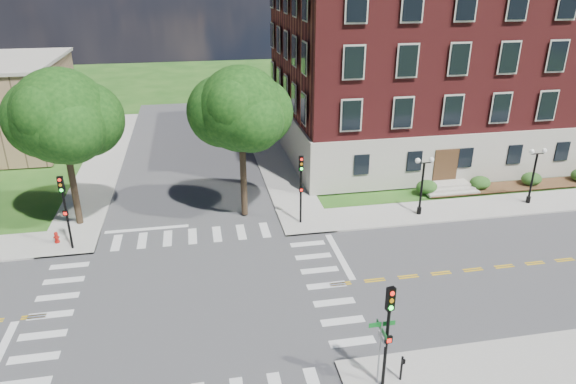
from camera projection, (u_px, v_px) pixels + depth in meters
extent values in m
plane|color=#1F4E15|center=(195.00, 300.00, 27.15)|extent=(160.00, 160.00, 0.00)
cube|color=#3D3D3F|center=(195.00, 300.00, 27.14)|extent=(90.00, 12.00, 0.01)
cube|color=#3D3D3F|center=(195.00, 300.00, 27.14)|extent=(12.00, 90.00, 0.01)
cube|color=#9E9B93|center=(507.00, 205.00, 38.02)|extent=(34.00, 3.50, 0.12)
cube|color=#9E9B93|center=(272.00, 152.00, 49.21)|extent=(3.50, 34.00, 0.12)
cube|color=#9E9B93|center=(103.00, 162.00, 46.58)|extent=(3.50, 34.00, 0.12)
cube|color=silver|center=(339.00, 256.00, 31.35)|extent=(0.40, 5.50, 0.00)
cube|color=#BDB5A7|center=(437.00, 125.00, 50.21)|extent=(30.00, 20.00, 4.20)
cube|color=maroon|center=(447.00, 40.00, 47.05)|extent=(29.55, 19.70, 11.80)
cube|color=#472D19|center=(446.00, 166.00, 40.62)|extent=(2.00, 0.10, 2.80)
cylinder|color=black|center=(75.00, 193.00, 34.35)|extent=(0.44, 0.44, 4.47)
sphere|color=black|center=(61.00, 116.00, 32.27)|extent=(6.08, 6.08, 6.08)
cylinder|color=black|center=(244.00, 183.00, 35.56)|extent=(0.44, 0.44, 4.79)
sphere|color=black|center=(241.00, 109.00, 33.50)|extent=(5.66, 5.66, 5.66)
cylinder|color=black|center=(386.00, 349.00, 20.63)|extent=(0.14, 0.14, 3.80)
cube|color=black|center=(390.00, 299.00, 19.68)|extent=(0.35, 0.28, 1.00)
cylinder|color=red|center=(392.00, 294.00, 19.44)|extent=(0.19, 0.08, 0.18)
cylinder|color=orange|center=(392.00, 301.00, 19.57)|extent=(0.19, 0.08, 0.18)
cylinder|color=#19E533|center=(391.00, 308.00, 19.70)|extent=(0.19, 0.08, 0.18)
cube|color=black|center=(389.00, 340.00, 20.23)|extent=(0.32, 0.17, 0.30)
cylinder|color=black|center=(301.00, 197.00, 34.55)|extent=(0.14, 0.14, 3.80)
cube|color=black|center=(301.00, 163.00, 33.61)|extent=(0.37, 0.30, 1.00)
cylinder|color=red|center=(302.00, 159.00, 33.36)|extent=(0.19, 0.10, 0.18)
cylinder|color=orange|center=(302.00, 164.00, 33.49)|extent=(0.19, 0.10, 0.18)
cylinder|color=#19E533|center=(301.00, 169.00, 33.62)|extent=(0.19, 0.10, 0.18)
cube|color=black|center=(301.00, 190.00, 34.15)|extent=(0.32, 0.20, 0.30)
cylinder|color=black|center=(68.00, 221.00, 31.25)|extent=(0.14, 0.14, 3.80)
cube|color=black|center=(61.00, 184.00, 30.31)|extent=(0.35, 0.26, 1.00)
cylinder|color=red|center=(59.00, 180.00, 30.06)|extent=(0.19, 0.08, 0.18)
cylinder|color=orange|center=(60.00, 185.00, 30.19)|extent=(0.19, 0.08, 0.18)
cylinder|color=#19E533|center=(61.00, 190.00, 30.32)|extent=(0.19, 0.08, 0.18)
cube|color=black|center=(65.00, 213.00, 30.85)|extent=(0.31, 0.16, 0.30)
cylinder|color=black|center=(419.00, 211.00, 36.44)|extent=(0.32, 0.32, 0.50)
cylinder|color=black|center=(421.00, 189.00, 35.79)|extent=(0.16, 0.16, 3.80)
cube|color=black|center=(424.00, 163.00, 35.02)|extent=(1.00, 0.06, 0.06)
sphere|color=white|center=(418.00, 161.00, 34.85)|extent=(0.36, 0.36, 0.36)
sphere|color=white|center=(432.00, 160.00, 35.02)|extent=(0.36, 0.36, 0.36)
cylinder|color=black|center=(528.00, 199.00, 38.21)|extent=(0.32, 0.32, 0.50)
cylinder|color=black|center=(532.00, 179.00, 37.55)|extent=(0.16, 0.16, 3.80)
cube|color=black|center=(538.00, 154.00, 36.78)|extent=(1.00, 0.06, 0.06)
sphere|color=white|center=(532.00, 152.00, 36.62)|extent=(0.36, 0.36, 0.36)
sphere|color=white|center=(544.00, 151.00, 36.79)|extent=(0.36, 0.36, 0.36)
cylinder|color=gray|center=(379.00, 353.00, 20.90)|extent=(0.07, 0.07, 3.10)
cube|color=#0C671E|center=(382.00, 324.00, 20.33)|extent=(1.10, 0.03, 0.20)
cube|color=#0C671E|center=(382.00, 329.00, 20.43)|extent=(0.03, 1.10, 0.20)
cube|color=silver|center=(382.00, 338.00, 20.62)|extent=(0.03, 0.75, 0.25)
cylinder|color=black|center=(401.00, 368.00, 21.44)|extent=(0.10, 0.10, 1.20)
cube|color=black|center=(403.00, 362.00, 21.16)|extent=(0.14, 0.08, 0.22)
cylinder|color=#9F120C|center=(57.00, 242.00, 32.64)|extent=(0.32, 0.32, 0.10)
cylinder|color=#9F120C|center=(57.00, 238.00, 32.54)|extent=(0.22, 0.22, 0.60)
sphere|color=#9F120C|center=(56.00, 234.00, 32.41)|extent=(0.24, 0.24, 0.24)
cylinder|color=#9F120C|center=(56.00, 237.00, 32.51)|extent=(0.35, 0.12, 0.12)
cylinder|color=#9F120C|center=(56.00, 237.00, 32.51)|extent=(0.12, 0.35, 0.12)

